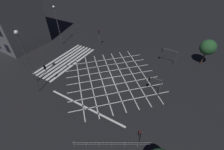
{
  "coord_description": "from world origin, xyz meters",
  "views": [
    {
      "loc": [
        18.37,
        10.62,
        17.99
      ],
      "look_at": [
        0.0,
        0.0,
        0.56
      ],
      "focal_mm": 24.0,
      "sensor_mm": 36.0,
      "label": 1
    }
  ],
  "objects_px": {
    "street_lamp_west": "(57,19)",
    "traffic_light_nw_cross": "(168,53)",
    "street_tree_near": "(208,47)",
    "street_lamp_east": "(22,46)",
    "traffic_light_sw_cross": "(99,34)",
    "traffic_light_ne_cross": "(140,136)",
    "traffic_light_se_main": "(40,73)",
    "traffic_light_median_north": "(154,82)"
  },
  "relations": [
    {
      "from": "street_lamp_east",
      "to": "traffic_light_nw_cross",
      "type": "bearing_deg",
      "value": 132.71
    },
    {
      "from": "traffic_light_se_main",
      "to": "street_lamp_east",
      "type": "height_order",
      "value": "street_lamp_east"
    },
    {
      "from": "traffic_light_ne_cross",
      "to": "street_tree_near",
      "type": "relative_size",
      "value": 0.61
    },
    {
      "from": "traffic_light_se_main",
      "to": "street_lamp_east",
      "type": "xyz_separation_m",
      "value": [
        -0.16,
        -2.39,
        4.14
      ]
    },
    {
      "from": "traffic_light_sw_cross",
      "to": "traffic_light_median_north",
      "type": "height_order",
      "value": "traffic_light_sw_cross"
    },
    {
      "from": "traffic_light_nw_cross",
      "to": "street_tree_near",
      "type": "xyz_separation_m",
      "value": [
        -3.69,
        6.47,
        1.25
      ]
    },
    {
      "from": "traffic_light_se_main",
      "to": "traffic_light_sw_cross",
      "type": "relative_size",
      "value": 1.0
    },
    {
      "from": "traffic_light_sw_cross",
      "to": "street_lamp_east",
      "type": "xyz_separation_m",
      "value": [
        16.77,
        -2.4,
        4.22
      ]
    },
    {
      "from": "traffic_light_se_main",
      "to": "traffic_light_ne_cross",
      "type": "bearing_deg",
      "value": -95.21
    },
    {
      "from": "traffic_light_nw_cross",
      "to": "traffic_light_ne_cross",
      "type": "bearing_deg",
      "value": 95.4
    },
    {
      "from": "street_lamp_east",
      "to": "street_lamp_west",
      "type": "xyz_separation_m",
      "value": [
        -12.62,
        -6.18,
        -0.92
      ]
    },
    {
      "from": "traffic_light_ne_cross",
      "to": "traffic_light_sw_cross",
      "type": "bearing_deg",
      "value": -46.07
    },
    {
      "from": "street_lamp_west",
      "to": "street_tree_near",
      "type": "relative_size",
      "value": 1.72
    },
    {
      "from": "street_lamp_west",
      "to": "traffic_light_se_main",
      "type": "bearing_deg",
      "value": 33.85
    },
    {
      "from": "street_tree_near",
      "to": "traffic_light_median_north",
      "type": "bearing_deg",
      "value": -24.55
    },
    {
      "from": "traffic_light_sw_cross",
      "to": "street_lamp_east",
      "type": "bearing_deg",
      "value": -98.15
    },
    {
      "from": "street_lamp_west",
      "to": "street_tree_near",
      "type": "bearing_deg",
      "value": 104.65
    },
    {
      "from": "traffic_light_sw_cross",
      "to": "street_lamp_west",
      "type": "distance_m",
      "value": 10.09
    },
    {
      "from": "traffic_light_nw_cross",
      "to": "street_lamp_east",
      "type": "relative_size",
      "value": 0.36
    },
    {
      "from": "traffic_light_ne_cross",
      "to": "traffic_light_nw_cross",
      "type": "height_order",
      "value": "traffic_light_nw_cross"
    },
    {
      "from": "traffic_light_sw_cross",
      "to": "traffic_light_nw_cross",
      "type": "xyz_separation_m",
      "value": [
        -0.3,
        16.09,
        -0.35
      ]
    },
    {
      "from": "traffic_light_median_north",
      "to": "street_lamp_east",
      "type": "xyz_separation_m",
      "value": [
        7.28,
        -18.81,
        4.6
      ]
    },
    {
      "from": "street_tree_near",
      "to": "traffic_light_nw_cross",
      "type": "bearing_deg",
      "value": -60.3
    },
    {
      "from": "traffic_light_sw_cross",
      "to": "street_lamp_east",
      "type": "relative_size",
      "value": 0.43
    },
    {
      "from": "traffic_light_ne_cross",
      "to": "street_tree_near",
      "type": "xyz_separation_m",
      "value": [
        -22.55,
        4.69,
        1.52
      ]
    },
    {
      "from": "traffic_light_ne_cross",
      "to": "street_lamp_east",
      "type": "bearing_deg",
      "value": -5.05
    },
    {
      "from": "traffic_light_ne_cross",
      "to": "street_lamp_east",
      "type": "height_order",
      "value": "street_lamp_east"
    },
    {
      "from": "traffic_light_nw_cross",
      "to": "street_lamp_west",
      "type": "height_order",
      "value": "street_lamp_west"
    },
    {
      "from": "street_tree_near",
      "to": "traffic_light_se_main",
      "type": "bearing_deg",
      "value": -47.18
    },
    {
      "from": "traffic_light_sw_cross",
      "to": "street_tree_near",
      "type": "height_order",
      "value": "street_tree_near"
    },
    {
      "from": "traffic_light_sw_cross",
      "to": "traffic_light_nw_cross",
      "type": "relative_size",
      "value": 1.18
    },
    {
      "from": "traffic_light_sw_cross",
      "to": "street_lamp_east",
      "type": "height_order",
      "value": "street_lamp_east"
    },
    {
      "from": "traffic_light_ne_cross",
      "to": "street_tree_near",
      "type": "distance_m",
      "value": 23.08
    },
    {
      "from": "traffic_light_nw_cross",
      "to": "street_lamp_east",
      "type": "bearing_deg",
      "value": 42.71
    },
    {
      "from": "street_lamp_east",
      "to": "street_tree_near",
      "type": "distance_m",
      "value": 32.64
    },
    {
      "from": "traffic_light_se_main",
      "to": "street_tree_near",
      "type": "height_order",
      "value": "street_tree_near"
    },
    {
      "from": "street_tree_near",
      "to": "street_lamp_west",
      "type": "bearing_deg",
      "value": -75.35
    },
    {
      "from": "street_lamp_east",
      "to": "street_tree_near",
      "type": "bearing_deg",
      "value": 129.75
    },
    {
      "from": "traffic_light_ne_cross",
      "to": "traffic_light_nw_cross",
      "type": "bearing_deg",
      "value": -84.6
    },
    {
      "from": "traffic_light_se_main",
      "to": "traffic_light_nw_cross",
      "type": "bearing_deg",
      "value": -43.07
    },
    {
      "from": "traffic_light_sw_cross",
      "to": "traffic_light_nw_cross",
      "type": "distance_m",
      "value": 16.1
    },
    {
      "from": "street_lamp_west",
      "to": "traffic_light_nw_cross",
      "type": "bearing_deg",
      "value": 100.23
    }
  ]
}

